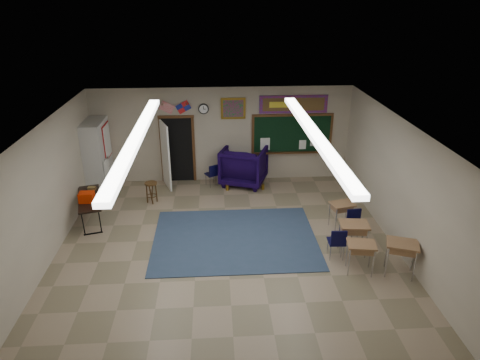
{
  "coord_description": "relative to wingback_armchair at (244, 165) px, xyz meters",
  "views": [
    {
      "loc": [
        -0.24,
        -8.28,
        5.61
      ],
      "look_at": [
        0.37,
        1.5,
        1.28
      ],
      "focal_mm": 32.0,
      "sensor_mm": 36.0,
      "label": 1
    }
  ],
  "objects": [
    {
      "name": "student_chair_desk_a",
      "position": [
        1.8,
        -4.28,
        -0.21
      ],
      "size": [
        0.41,
        0.41,
        0.78
      ],
      "primitive_type": null,
      "rotation": [
        0.0,
        0.0,
        3.09
      ],
      "color": "black",
      "rests_on": "floor"
    },
    {
      "name": "back_wall",
      "position": [
        -0.66,
        0.35,
        0.89
      ],
      "size": [
        8.0,
        0.04,
        3.0
      ],
      "primitive_type": "cube",
      "color": "#B9AB96",
      "rests_on": "floor"
    },
    {
      "name": "floor",
      "position": [
        -0.66,
        -4.15,
        -0.61
      ],
      "size": [
        9.0,
        9.0,
        0.0
      ],
      "primitive_type": "plane",
      "color": "gray",
      "rests_on": "ground"
    },
    {
      "name": "chalkboard",
      "position": [
        1.54,
        0.31,
        0.86
      ],
      "size": [
        2.55,
        0.14,
        1.3
      ],
      "color": "#523017",
      "rests_on": "back_wall"
    },
    {
      "name": "student_desk_back_right",
      "position": [
        2.99,
        -5.0,
        -0.17
      ],
      "size": [
        0.78,
        0.69,
        0.79
      ],
      "rotation": [
        0.0,
        0.0,
        -0.35
      ],
      "color": "#A4724C",
      "rests_on": "floor"
    },
    {
      "name": "wingback_armchair",
      "position": [
        0.0,
        0.0,
        0.0
      ],
      "size": [
        1.67,
        1.69,
        1.21
      ],
      "primitive_type": "imported",
      "rotation": [
        0.0,
        0.0,
        2.8
      ],
      "color": "black",
      "rests_on": "floor"
    },
    {
      "name": "student_desk_front_left",
      "position": [
        2.22,
        -4.14,
        -0.17
      ],
      "size": [
        0.7,
        0.55,
        0.78
      ],
      "rotation": [
        0.0,
        0.0,
        -0.1
      ],
      "color": "#A4724C",
      "rests_on": "floor"
    },
    {
      "name": "area_rug",
      "position": [
        -0.46,
        -3.35,
        -0.6
      ],
      "size": [
        4.0,
        3.0,
        0.02
      ],
      "primitive_type": "cube",
      "color": "#303E5B",
      "rests_on": "floor"
    },
    {
      "name": "framed_art_print",
      "position": [
        -0.31,
        0.32,
        1.74
      ],
      "size": [
        0.75,
        0.05,
        0.65
      ],
      "color": "olive",
      "rests_on": "back_wall"
    },
    {
      "name": "wall_flags",
      "position": [
        -2.06,
        0.29,
        1.87
      ],
      "size": [
        1.16,
        0.06,
        0.7
      ],
      "primitive_type": null,
      "color": "red",
      "rests_on": "back_wall"
    },
    {
      "name": "folding_table",
      "position": [
        -4.22,
        -2.2,
        -0.23
      ],
      "size": [
        0.97,
        1.73,
        0.94
      ],
      "rotation": [
        0.0,
        0.0,
        0.27
      ],
      "color": "black",
      "rests_on": "floor"
    },
    {
      "name": "wall_clock",
      "position": [
        -1.21,
        0.32,
        1.74
      ],
      "size": [
        0.32,
        0.05,
        0.32
      ],
      "color": "black",
      "rests_on": "back_wall"
    },
    {
      "name": "student_chair_reading",
      "position": [
        -1.02,
        -0.11,
        -0.24
      ],
      "size": [
        0.49,
        0.49,
        0.73
      ],
      "primitive_type": null,
      "rotation": [
        0.0,
        0.0,
        3.64
      ],
      "color": "black",
      "rests_on": "floor"
    },
    {
      "name": "doorway",
      "position": [
        -2.17,
        0.2,
        0.45
      ],
      "size": [
        1.1,
        0.89,
        2.16
      ],
      "color": "black",
      "rests_on": "back_wall"
    },
    {
      "name": "student_chair_desk_b",
      "position": [
        2.45,
        -3.63,
        -0.21
      ],
      "size": [
        0.44,
        0.44,
        0.79
      ],
      "primitive_type": null,
      "rotation": [
        0.0,
        0.0,
        0.11
      ],
      "color": "black",
      "rests_on": "floor"
    },
    {
      "name": "bulletin_board",
      "position": [
        1.54,
        0.32,
        1.84
      ],
      "size": [
        2.1,
        0.05,
        0.55
      ],
      "color": "#B7140F",
      "rests_on": "back_wall"
    },
    {
      "name": "right_wall",
      "position": [
        3.34,
        -4.15,
        0.89
      ],
      "size": [
        0.04,
        9.0,
        3.0
      ],
      "primitive_type": "cube",
      "color": "#B9AB96",
      "rests_on": "floor"
    },
    {
      "name": "storage_cabinet",
      "position": [
        -4.38,
        -0.3,
        0.49
      ],
      "size": [
        0.59,
        1.25,
        2.2
      ],
      "color": "#B9B8B4",
      "rests_on": "floor"
    },
    {
      "name": "fluorescent_strips",
      "position": [
        -0.66,
        -4.15,
        2.33
      ],
      "size": [
        3.86,
        6.0,
        0.1
      ],
      "primitive_type": null,
      "color": "white",
      "rests_on": "ceiling"
    },
    {
      "name": "left_wall",
      "position": [
        -4.66,
        -4.15,
        0.89
      ],
      "size": [
        0.04,
        9.0,
        3.0
      ],
      "primitive_type": "cube",
      "color": "#B9AB96",
      "rests_on": "floor"
    },
    {
      "name": "student_desk_front_right",
      "position": [
        2.29,
        -2.94,
        -0.22
      ],
      "size": [
        0.66,
        0.56,
        0.69
      ],
      "rotation": [
        0.0,
        0.0,
        0.24
      ],
      "color": "#A4724C",
      "rests_on": "floor"
    },
    {
      "name": "student_desk_back_left",
      "position": [
        2.16,
        -4.87,
        -0.21
      ],
      "size": [
        0.66,
        0.54,
        0.72
      ],
      "rotation": [
        0.0,
        0.0,
        -0.16
      ],
      "color": "#A4724C",
      "rests_on": "floor"
    },
    {
      "name": "wooden_stool",
      "position": [
        -2.75,
        -1.19,
        -0.29
      ],
      "size": [
        0.35,
        0.35,
        0.62
      ],
      "color": "#4E3417",
      "rests_on": "floor"
    },
    {
      "name": "ceiling",
      "position": [
        -0.66,
        -4.15,
        2.39
      ],
      "size": [
        8.0,
        9.0,
        0.04
      ],
      "primitive_type": "cube",
      "color": "#B8B8B3",
      "rests_on": "back_wall"
    }
  ]
}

